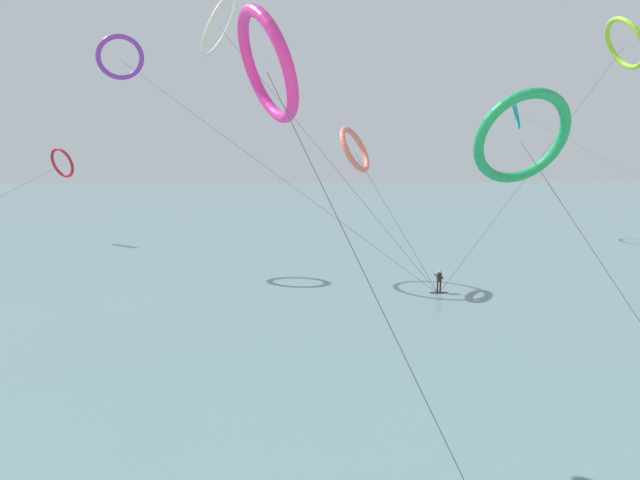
# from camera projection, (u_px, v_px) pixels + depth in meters

# --- Properties ---
(sea_water) EXTENTS (400.00, 200.00, 0.08)m
(sea_water) POSITION_uv_depth(u_px,v_px,m) (299.00, 205.00, 108.77)
(sea_water) COLOR slate
(sea_water) RESTS_ON ground
(surfer_charcoal) EXTENTS (1.40, 0.69, 1.70)m
(surfer_charcoal) POSITION_uv_depth(u_px,v_px,m) (439.00, 283.00, 36.43)
(surfer_charcoal) COLOR black
(surfer_charcoal) RESTS_ON ground
(kite_magenta) EXTENTS (7.24, 8.99, 14.38)m
(kite_magenta) POSITION_uv_depth(u_px,v_px,m) (267.00, 66.00, 15.53)
(kite_magenta) COLOR #CC288E
(kite_magenta) RESTS_ON ground
(kite_coral) EXTENTS (7.78, 4.92, 12.26)m
(kite_coral) POSITION_uv_depth(u_px,v_px,m) (355.00, 149.00, 37.30)
(kite_coral) COLOR #EA7260
(kite_coral) RESTS_ON ground
(kite_ivory) EXTENTS (18.13, 11.14, 22.94)m
(kite_ivory) POSITION_uv_depth(u_px,v_px,m) (219.00, 26.00, 40.61)
(kite_ivory) COLOR silver
(kite_ivory) RESTS_ON ground
(kite_emerald) EXTENTS (5.82, 10.33, 12.58)m
(kite_emerald) POSITION_uv_depth(u_px,v_px,m) (522.00, 138.00, 20.45)
(kite_emerald) COLOR #199351
(kite_emerald) RESTS_ON ground
(kite_teal) EXTENTS (3.05, 54.65, 17.98)m
(kite_teal) POSITION_uv_depth(u_px,v_px,m) (516.00, 111.00, 61.88)
(kite_teal) COLOR teal
(kite_teal) RESTS_ON ground
(kite_violet) EXTENTS (27.56, 12.49, 20.19)m
(kite_violet) POSITION_uv_depth(u_px,v_px,m) (121.00, 58.00, 42.64)
(kite_violet) COLOR purple
(kite_violet) RESTS_ON ground
(kite_lime) EXTENTS (12.60, 3.95, 18.99)m
(kite_lime) POSITION_uv_depth(u_px,v_px,m) (625.00, 44.00, 32.82)
(kite_lime) COLOR #8CC62D
(kite_lime) RESTS_ON ground
(kite_crimson) EXTENTS (4.59, 49.89, 11.13)m
(kite_crimson) POSITION_uv_depth(u_px,v_px,m) (62.00, 163.00, 57.59)
(kite_crimson) COLOR red
(kite_crimson) RESTS_ON ground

